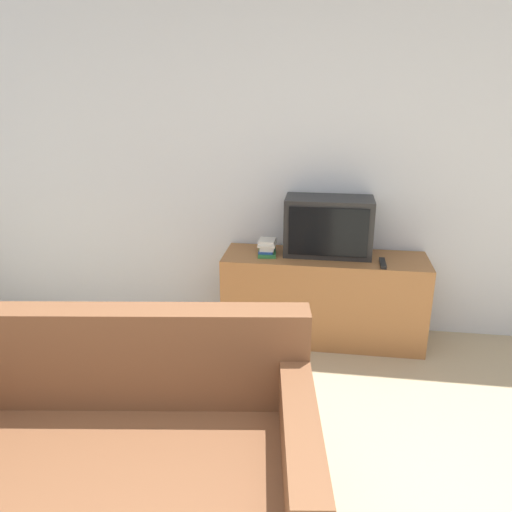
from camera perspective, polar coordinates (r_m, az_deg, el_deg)
wall_back at (r=3.97m, az=3.72°, el=9.81°), size 9.00×0.06×2.60m
tv_stand at (r=3.96m, az=7.67°, el=-4.81°), size 1.55×0.47×0.69m
television at (r=3.83m, az=8.26°, el=3.38°), size 0.66×0.33×0.44m
couch at (r=2.47m, az=-17.50°, el=-23.39°), size 1.97×1.24×0.97m
book_stack at (r=3.83m, az=1.27°, el=0.96°), size 0.16×0.22×0.11m
remote_on_stand at (r=3.73m, az=14.28°, el=-0.81°), size 0.04×0.20×0.02m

